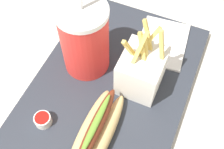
% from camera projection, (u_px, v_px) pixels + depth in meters
% --- Properties ---
extents(ground_plane, '(2.40, 2.40, 0.02)m').
position_uv_depth(ground_plane, '(112.00, 89.00, 0.65)').
color(ground_plane, silver).
extents(food_tray, '(0.44, 0.31, 0.02)m').
position_uv_depth(food_tray, '(112.00, 85.00, 0.63)').
color(food_tray, '#2D333D').
rests_on(food_tray, ground_plane).
extents(soda_cup, '(0.10, 0.10, 0.23)m').
position_uv_depth(soda_cup, '(85.00, 39.00, 0.58)').
color(soda_cup, red).
rests_on(soda_cup, food_tray).
extents(fries_basket, '(0.09, 0.08, 0.16)m').
position_uv_depth(fries_basket, '(142.00, 70.00, 0.58)').
color(fries_basket, white).
rests_on(fries_basket, food_tray).
extents(hot_dog_1, '(0.18, 0.06, 0.06)m').
position_uv_depth(hot_dog_1, '(97.00, 131.00, 0.54)').
color(hot_dog_1, '#DBB775').
rests_on(hot_dog_1, food_tray).
extents(ketchup_cup_1, '(0.04, 0.04, 0.02)m').
position_uv_depth(ketchup_cup_1, '(92.00, 25.00, 0.69)').
color(ketchup_cup_1, white).
rests_on(ketchup_cup_1, food_tray).
extents(ketchup_cup_2, '(0.03, 0.03, 0.02)m').
position_uv_depth(ketchup_cup_2, '(43.00, 120.00, 0.56)').
color(ketchup_cup_2, white).
rests_on(ketchup_cup_2, food_tray).
extents(napkin_stack, '(0.15, 0.12, 0.00)m').
position_uv_depth(napkin_stack, '(162.00, 42.00, 0.68)').
color(napkin_stack, white).
rests_on(napkin_stack, food_tray).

